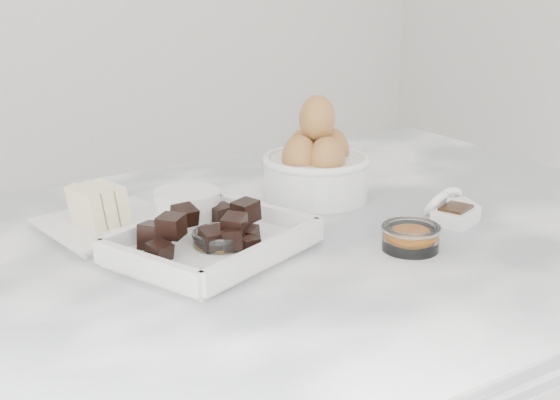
{
  "coord_description": "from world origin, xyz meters",
  "views": [
    {
      "loc": [
        -0.53,
        -0.8,
        1.3
      ],
      "look_at": [
        0.02,
        0.03,
        0.98
      ],
      "focal_mm": 50.0,
      "sensor_mm": 36.0,
      "label": 1
    }
  ],
  "objects_px": {
    "sugar_ramekin": "(187,208)",
    "egg_bowl": "(316,165)",
    "honey_bowl": "(220,242)",
    "butter_plate": "(108,216)",
    "zest_bowl": "(411,236)",
    "salt_spoon": "(455,206)",
    "vanilla_spoon": "(450,213)",
    "chocolate_dish": "(212,235)"
  },
  "relations": [
    {
      "from": "sugar_ramekin",
      "to": "salt_spoon",
      "type": "xyz_separation_m",
      "value": [
        0.34,
        -0.16,
        -0.02
      ]
    },
    {
      "from": "chocolate_dish",
      "to": "butter_plate",
      "type": "bearing_deg",
      "value": 117.58
    },
    {
      "from": "zest_bowl",
      "to": "salt_spoon",
      "type": "distance_m",
      "value": 0.16
    },
    {
      "from": "butter_plate",
      "to": "honey_bowl",
      "type": "relative_size",
      "value": 2.49
    },
    {
      "from": "honey_bowl",
      "to": "salt_spoon",
      "type": "height_order",
      "value": "salt_spoon"
    },
    {
      "from": "butter_plate",
      "to": "vanilla_spoon",
      "type": "distance_m",
      "value": 0.47
    },
    {
      "from": "sugar_ramekin",
      "to": "vanilla_spoon",
      "type": "height_order",
      "value": "sugar_ramekin"
    },
    {
      "from": "sugar_ramekin",
      "to": "salt_spoon",
      "type": "bearing_deg",
      "value": -24.8
    },
    {
      "from": "chocolate_dish",
      "to": "zest_bowl",
      "type": "bearing_deg",
      "value": -29.76
    },
    {
      "from": "sugar_ramekin",
      "to": "zest_bowl",
      "type": "relative_size",
      "value": 1.17
    },
    {
      "from": "sugar_ramekin",
      "to": "egg_bowl",
      "type": "xyz_separation_m",
      "value": [
        0.22,
        0.02,
        0.02
      ]
    },
    {
      "from": "sugar_ramekin",
      "to": "egg_bowl",
      "type": "height_order",
      "value": "egg_bowl"
    },
    {
      "from": "zest_bowl",
      "to": "salt_spoon",
      "type": "xyz_separation_m",
      "value": [
        0.15,
        0.07,
        -0.0
      ]
    },
    {
      "from": "zest_bowl",
      "to": "vanilla_spoon",
      "type": "height_order",
      "value": "vanilla_spoon"
    },
    {
      "from": "honey_bowl",
      "to": "egg_bowl",
      "type": "bearing_deg",
      "value": 27.83
    },
    {
      "from": "salt_spoon",
      "to": "honey_bowl",
      "type": "bearing_deg",
      "value": 171.93
    },
    {
      "from": "egg_bowl",
      "to": "zest_bowl",
      "type": "bearing_deg",
      "value": -96.48
    },
    {
      "from": "honey_bowl",
      "to": "butter_plate",
      "type": "bearing_deg",
      "value": 118.96
    },
    {
      "from": "egg_bowl",
      "to": "zest_bowl",
      "type": "height_order",
      "value": "egg_bowl"
    },
    {
      "from": "butter_plate",
      "to": "egg_bowl",
      "type": "relative_size",
      "value": 1.08
    },
    {
      "from": "zest_bowl",
      "to": "salt_spoon",
      "type": "relative_size",
      "value": 1.03
    },
    {
      "from": "vanilla_spoon",
      "to": "sugar_ramekin",
      "type": "bearing_deg",
      "value": 150.06
    },
    {
      "from": "butter_plate",
      "to": "sugar_ramekin",
      "type": "xyz_separation_m",
      "value": [
        0.1,
        -0.05,
        0.01
      ]
    },
    {
      "from": "chocolate_dish",
      "to": "butter_plate",
      "type": "height_order",
      "value": "butter_plate"
    },
    {
      "from": "egg_bowl",
      "to": "zest_bowl",
      "type": "xyz_separation_m",
      "value": [
        -0.03,
        -0.24,
        -0.03
      ]
    },
    {
      "from": "salt_spoon",
      "to": "sugar_ramekin",
      "type": "bearing_deg",
      "value": 155.2
    },
    {
      "from": "vanilla_spoon",
      "to": "salt_spoon",
      "type": "xyz_separation_m",
      "value": [
        0.03,
        0.02,
        -0.0
      ]
    },
    {
      "from": "egg_bowl",
      "to": "zest_bowl",
      "type": "relative_size",
      "value": 2.16
    },
    {
      "from": "butter_plate",
      "to": "egg_bowl",
      "type": "bearing_deg",
      "value": -5.42
    },
    {
      "from": "honey_bowl",
      "to": "vanilla_spoon",
      "type": "relative_size",
      "value": 0.84
    },
    {
      "from": "chocolate_dish",
      "to": "egg_bowl",
      "type": "relative_size",
      "value": 1.72
    },
    {
      "from": "honey_bowl",
      "to": "zest_bowl",
      "type": "distance_m",
      "value": 0.24
    },
    {
      "from": "chocolate_dish",
      "to": "butter_plate",
      "type": "xyz_separation_m",
      "value": [
        -0.08,
        0.15,
        -0.0
      ]
    },
    {
      "from": "chocolate_dish",
      "to": "vanilla_spoon",
      "type": "distance_m",
      "value": 0.34
    },
    {
      "from": "zest_bowl",
      "to": "vanilla_spoon",
      "type": "distance_m",
      "value": 0.12
    },
    {
      "from": "butter_plate",
      "to": "zest_bowl",
      "type": "xyz_separation_m",
      "value": [
        0.29,
        -0.27,
        -0.0
      ]
    },
    {
      "from": "chocolate_dish",
      "to": "zest_bowl",
      "type": "distance_m",
      "value": 0.25
    },
    {
      "from": "butter_plate",
      "to": "sugar_ramekin",
      "type": "distance_m",
      "value": 0.11
    },
    {
      "from": "sugar_ramekin",
      "to": "salt_spoon",
      "type": "distance_m",
      "value": 0.38
    },
    {
      "from": "chocolate_dish",
      "to": "butter_plate",
      "type": "distance_m",
      "value": 0.17
    },
    {
      "from": "butter_plate",
      "to": "chocolate_dish",
      "type": "bearing_deg",
      "value": -62.42
    },
    {
      "from": "sugar_ramekin",
      "to": "chocolate_dish",
      "type": "bearing_deg",
      "value": -99.67
    }
  ]
}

